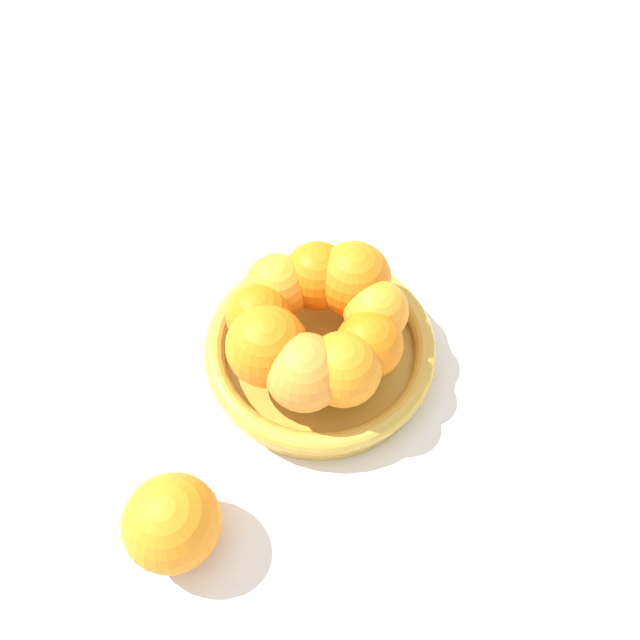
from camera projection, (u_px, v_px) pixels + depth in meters
name	position (u px, v px, depth m)	size (l,w,h in m)	color
ground_plane	(320.00, 359.00, 0.66)	(4.00, 4.00, 0.00)	silver
fruit_bowl	(320.00, 349.00, 0.65)	(0.24, 0.24, 0.04)	gold
orange_pile	(317.00, 322.00, 0.60)	(0.18, 0.19, 0.08)	orange
stray_orange	(172.00, 523.00, 0.53)	(0.08, 0.08, 0.08)	orange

